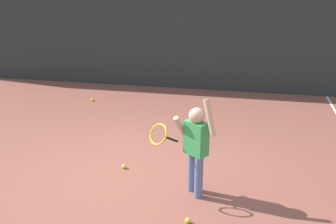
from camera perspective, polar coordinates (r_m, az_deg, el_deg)
The scene contains 8 objects.
ground_plane at distance 5.87m, azimuth -5.92°, elevation -8.94°, with size 20.00×20.00×0.00m, color brown.
back_fence_windscreen at distance 9.76m, azimuth 2.01°, elevation 11.98°, with size 12.50×0.08×2.99m, color #282D2B.
fence_post_1 at distance 10.34m, azimuth -9.38°, elevation 12.59°, with size 0.09×0.09×3.14m, color slate.
fence_post_2 at distance 9.69m, azimuth 14.27°, elevation 11.79°, with size 0.09×0.09×3.14m, color slate.
tennis_player at distance 5.06m, azimuth 3.82°, elevation -4.55°, with size 0.89×0.52×1.35m.
tennis_ball_0 at distance 4.82m, azimuth 2.87°, elevation -15.34°, with size 0.07×0.07×0.07m, color #CCE033.
tennis_ball_1 at distance 9.17m, azimuth -10.81°, elevation 1.74°, with size 0.07×0.07×0.07m, color #CCE033.
tennis_ball_2 at distance 6.03m, azimuth -6.35°, elevation -7.77°, with size 0.07×0.07×0.07m, color #CCE033.
Camera 1 is at (1.61, -4.90, 2.79)m, focal length 42.36 mm.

